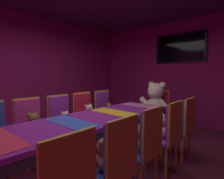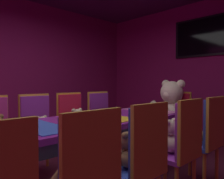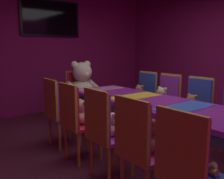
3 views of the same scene
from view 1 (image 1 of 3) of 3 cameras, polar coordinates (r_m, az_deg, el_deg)
name	(u,v)px [view 1 (image 1 of 3)]	position (r m, az deg, el deg)	size (l,w,h in m)	color
ground_plane	(95,166)	(2.84, -5.47, -23.38)	(7.90, 7.90, 0.00)	#591E33
wall_back	(180,72)	(5.23, 21.10, 5.16)	(5.20, 0.12, 2.80)	#8C1959
wall_left	(20,72)	(4.75, -27.59, 5.00)	(0.12, 6.40, 2.80)	#8C1959
banquet_table	(95,122)	(2.60, -5.59, -10.52)	(0.90, 2.88, 0.75)	purple
chair_left_1	(29,124)	(3.02, -25.04, -9.90)	(0.42, 0.41, 0.98)	#CC338C
teddy_left_1	(34,125)	(2.89, -23.87, -10.47)	(0.27, 0.35, 0.33)	brown
chair_left_2	(61,117)	(3.26, -16.21, -8.58)	(0.42, 0.41, 0.98)	purple
teddy_left_2	(65,120)	(3.15, -14.80, -9.50)	(0.22, 0.28, 0.26)	beige
chair_left_3	(84,112)	(3.60, -8.89, -7.17)	(0.42, 0.41, 0.98)	red
teddy_left_3	(89,113)	(3.49, -7.36, -7.62)	(0.25, 0.33, 0.31)	beige
chair_left_4	(104,108)	(3.95, -2.52, -6.03)	(0.42, 0.41, 0.98)	purple
teddy_left_4	(109,110)	(3.86, -0.99, -6.64)	(0.22, 0.28, 0.27)	brown
chair_right_1	(116,160)	(1.67, 1.29, -21.76)	(0.42, 0.41, 0.98)	#2D47B2
teddy_right_1	(104,156)	(1.76, -2.57, -20.57)	(0.25, 0.32, 0.30)	olive
chair_right_2	(146,142)	(2.09, 10.99, -16.16)	(0.42, 0.41, 0.98)	#2D47B2
teddy_right_2	(135,139)	(2.17, 7.57, -15.67)	(0.24, 0.31, 0.30)	olive
chair_right_3	(169,130)	(2.57, 18.01, -12.30)	(0.42, 0.41, 0.98)	purple
teddy_right_3	(159,128)	(2.63, 15.01, -11.78)	(0.27, 0.35, 0.33)	beige
chair_right_4	(184,122)	(3.04, 22.27, -9.74)	(0.42, 0.41, 0.98)	#2D47B2
teddy_right_4	(175,121)	(3.09, 19.69, -9.60)	(0.25, 0.32, 0.30)	olive
throne_chair	(159,107)	(4.18, 14.88, -5.58)	(0.41, 0.42, 0.98)	red
king_teddy_bear	(155,101)	(4.00, 13.81, -3.59)	(0.76, 0.59, 0.72)	beige
wall_tv	(180,48)	(5.19, 20.96, 12.37)	(1.34, 0.06, 0.78)	black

